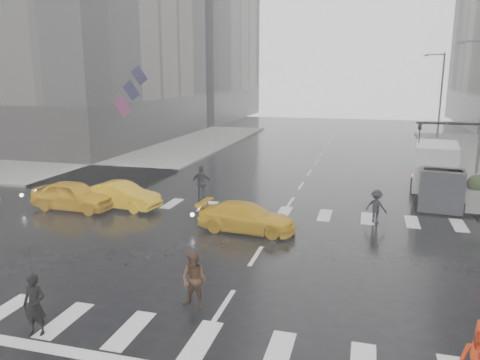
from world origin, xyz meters
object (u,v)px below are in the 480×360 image
(pedestrian_brown, at_px, (194,280))
(taxi_front, at_px, (74,195))
(box_truck, at_px, (437,172))
(taxi_mid, at_px, (122,196))

(pedestrian_brown, xyz_separation_m, taxi_front, (-9.51, 7.98, -0.10))
(taxi_front, distance_m, box_truck, 18.94)
(pedestrian_brown, height_order, box_truck, box_truck)
(pedestrian_brown, relative_size, taxi_front, 0.39)
(pedestrian_brown, height_order, taxi_mid, pedestrian_brown)
(pedestrian_brown, bearing_deg, taxi_mid, 138.84)
(box_truck, bearing_deg, taxi_front, -153.17)
(taxi_front, height_order, taxi_mid, taxi_front)
(box_truck, bearing_deg, pedestrian_brown, -112.97)
(taxi_mid, distance_m, box_truck, 16.58)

